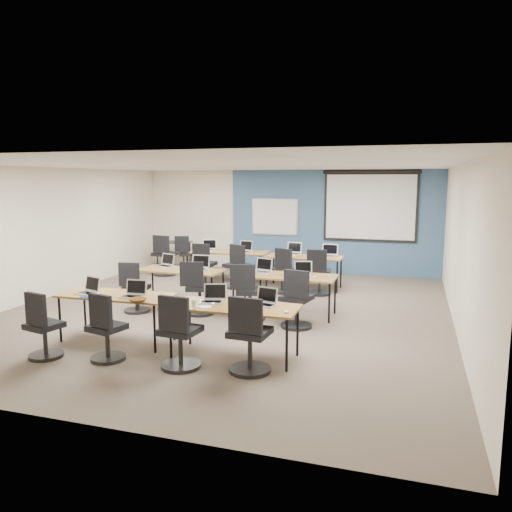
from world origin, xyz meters
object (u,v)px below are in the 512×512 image
(task_chair_2, at_px, (179,338))
(spare_chair_b, at_px, (164,259))
(utility_table, at_px, (173,245))
(training_table_back_right, at_px, (304,258))
(laptop_0, at_px, (89,289))
(task_chair_4, at_px, (135,292))
(laptop_6, at_px, (263,269))
(training_table_mid_left, at_px, (180,272))
(task_chair_9, at_px, (237,270))
(laptop_4, at_px, (166,263))
(training_table_front_right, at_px, (234,309))
(task_chair_11, at_px, (319,276))
(training_table_back_left, at_px, (230,253))
(projector_screen, at_px, (370,202))
(task_chair_3, at_px, (249,341))
(spare_chair_a, at_px, (186,256))
(whiteboard, at_px, (275,217))
(task_chair_7, at_px, (296,304))
(laptop_3, at_px, (265,301))
(laptop_1, at_px, (134,293))
(training_table_front_left, at_px, (116,297))
(task_chair_5, at_px, (198,293))
(task_chair_0, at_px, (43,331))
(task_chair_1, at_px, (106,333))
(laptop_2, at_px, (213,298))
(task_chair_8, at_px, (204,268))
(laptop_10, at_px, (294,251))
(training_table_mid_right, at_px, (285,277))
(laptop_7, at_px, (302,272))
(laptop_11, at_px, (329,253))
(laptop_8, at_px, (208,248))
(task_chair_10, at_px, (282,274))
(laptop_5, at_px, (199,266))
(laptop_9, at_px, (245,249))

(task_chair_2, relative_size, spare_chair_b, 0.95)
(utility_table, height_order, spare_chair_b, spare_chair_b)
(training_table_back_right, xyz_separation_m, laptop_0, (-2.33, -4.63, 0.11))
(task_chair_4, relative_size, laptop_6, 2.89)
(training_table_mid_left, relative_size, task_chair_9, 1.64)
(training_table_mid_left, xyz_separation_m, laptop_4, (-0.43, 0.24, 0.11))
(training_table_front_right, xyz_separation_m, task_chair_11, (0.41, 4.10, -0.27))
(training_table_back_left, bearing_deg, projector_screen, 25.18)
(projector_screen, bearing_deg, task_chair_9, -138.19)
(task_chair_3, height_order, spare_chair_a, task_chair_3)
(whiteboard, bearing_deg, training_table_front_right, -79.13)
(projector_screen, bearing_deg, task_chair_7, -98.06)
(task_chair_7, bearing_deg, laptop_3, -84.03)
(training_table_front_right, bearing_deg, whiteboard, 100.17)
(laptop_1, bearing_deg, training_table_front_right, -7.24)
(whiteboard, height_order, training_table_front_left, whiteboard)
(task_chair_3, distance_m, task_chair_5, 2.95)
(task_chair_0, bearing_deg, task_chair_1, 23.74)
(task_chair_11, bearing_deg, utility_table, 149.34)
(projector_screen, xyz_separation_m, laptop_1, (-2.83, -6.57, -1.09))
(training_table_front_right, bearing_deg, training_table_back_left, 110.49)
(task_chair_1, bearing_deg, laptop_2, 47.03)
(laptop_3, xyz_separation_m, task_chair_11, (0.02, 3.92, -0.38))
(task_chair_8, distance_m, laptop_10, 2.13)
(training_table_mid_right, height_order, laptop_1, laptop_1)
(laptop_4, relative_size, spare_chair_a, 0.34)
(training_table_mid_right, distance_m, spare_chair_a, 5.05)
(laptop_6, xyz_separation_m, task_chair_7, (0.87, -0.97, -0.38))
(spare_chair_b, bearing_deg, laptop_10, 6.13)
(laptop_7, relative_size, task_chair_9, 0.32)
(laptop_6, bearing_deg, training_table_mid_left, -158.14)
(whiteboard, relative_size, laptop_11, 3.58)
(laptop_7, distance_m, spare_chair_b, 4.94)
(whiteboard, bearing_deg, laptop_1, -92.86)
(training_table_front_left, bearing_deg, task_chair_5, 71.26)
(laptop_3, height_order, laptop_4, laptop_4)
(laptop_8, bearing_deg, laptop_0, -105.93)
(laptop_1, relative_size, task_chair_9, 0.32)
(task_chair_10, xyz_separation_m, utility_table, (-3.65, 2.04, 0.25))
(task_chair_2, bearing_deg, laptop_6, 92.76)
(spare_chair_a, bearing_deg, laptop_10, -36.42)
(task_chair_11, bearing_deg, laptop_0, -130.88)
(laptop_5, distance_m, task_chair_7, 2.34)
(laptop_9, relative_size, task_chair_10, 0.35)
(training_table_back_right, height_order, laptop_4, laptop_4)
(spare_chair_b, bearing_deg, task_chair_3, -45.98)
(projector_screen, distance_m, laptop_1, 7.24)
(training_table_front_left, relative_size, training_table_back_right, 1.01)
(task_chair_11, bearing_deg, training_table_back_left, 154.30)
(laptop_4, distance_m, laptop_6, 2.02)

